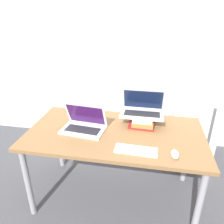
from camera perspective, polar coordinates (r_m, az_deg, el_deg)
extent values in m
cube|color=silver|center=(2.71, 5.03, 18.77)|extent=(8.00, 0.05, 2.70)
cube|color=brown|center=(1.86, 0.85, -5.52)|extent=(1.48, 0.79, 0.03)
cylinder|color=gray|center=(2.03, -21.10, -16.89)|extent=(0.05, 0.05, 0.68)
cylinder|color=gray|center=(1.85, 21.71, -22.02)|extent=(0.05, 0.05, 0.68)
cylinder|color=gray|center=(2.50, -13.52, -7.14)|extent=(0.05, 0.05, 0.68)
cylinder|color=gray|center=(2.35, 19.01, -10.12)|extent=(0.05, 0.05, 0.68)
cube|color=silver|center=(1.88, -7.51, -4.62)|extent=(0.38, 0.27, 0.02)
cube|color=#232328|center=(1.86, -7.69, -4.58)|extent=(0.30, 0.15, 0.00)
cube|color=silver|center=(1.88, -6.85, -0.61)|extent=(0.37, 0.13, 0.21)
cube|color=#381451|center=(1.88, -6.89, -0.71)|extent=(0.33, 0.11, 0.19)
cube|color=maroon|center=(1.97, 7.83, -3.00)|extent=(0.23, 0.24, 0.02)
cube|color=olive|center=(1.95, 8.22, -2.28)|extent=(0.19, 0.24, 0.04)
cube|color=white|center=(1.93, 7.96, -1.31)|extent=(0.17, 0.21, 0.04)
cube|color=silver|center=(1.93, 7.84, -0.50)|extent=(0.38, 0.22, 0.02)
cube|color=#232328|center=(1.91, 7.83, -0.42)|extent=(0.31, 0.12, 0.00)
cube|color=silver|center=(1.95, 8.16, 3.31)|extent=(0.38, 0.09, 0.21)
cube|color=#0F1938|center=(1.95, 8.15, 3.22)|extent=(0.34, 0.07, 0.18)
cube|color=silver|center=(1.62, 6.29, -9.92)|extent=(0.32, 0.13, 0.01)
cube|color=silver|center=(1.62, 6.30, -9.72)|extent=(0.29, 0.10, 0.00)
ellipsoid|color=white|center=(1.62, 16.12, -10.54)|extent=(0.06, 0.11, 0.03)
cube|color=white|center=(2.64, 20.13, -2.38)|extent=(0.45, 0.51, 0.99)
cube|color=#4C4C51|center=(2.42, 24.37, -4.45)|extent=(0.02, 0.02, 0.49)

